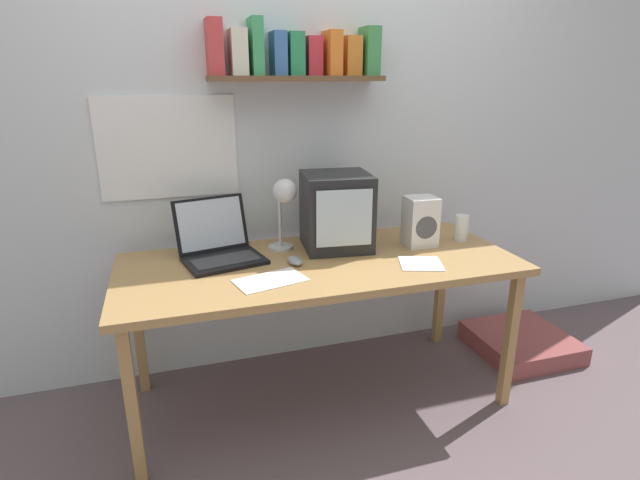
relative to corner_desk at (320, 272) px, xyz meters
The scene contains 12 objects.
ground_plane 0.67m from the corner_desk, ahead, with size 12.00×12.00×0.00m, color #67565B.
back_wall 0.80m from the corner_desk, 90.35° to the left, with size 5.60×0.24×2.60m.
corner_desk is the anchor object (origin of this frame).
crt_monitor 0.32m from the corner_desk, 50.27° to the left, with size 0.35×0.35×0.37m.
laptop 0.49m from the corner_desk, 157.93° to the left, with size 0.41×0.40×0.27m.
desk_lamp 0.38m from the corner_desk, 127.46° to the left, with size 0.13×0.18×0.36m.
juice_glass 0.79m from the corner_desk, ahead, with size 0.07×0.07×0.13m.
space_heater 0.57m from the corner_desk, ahead, with size 0.15×0.15×0.25m.
computer_mouse 0.14m from the corner_desk, behind, with size 0.07×0.11×0.03m.
open_notebook 0.46m from the corner_desk, 22.64° to the right, with size 0.23×0.23×0.00m.
printed_handout 0.32m from the corner_desk, 148.31° to the right, with size 0.32×0.23×0.00m.
floor_cushion 1.40m from the corner_desk, ahead, with size 0.52×0.52×0.11m.
Camera 1 is at (-0.64, -2.05, 1.54)m, focal length 28.00 mm.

